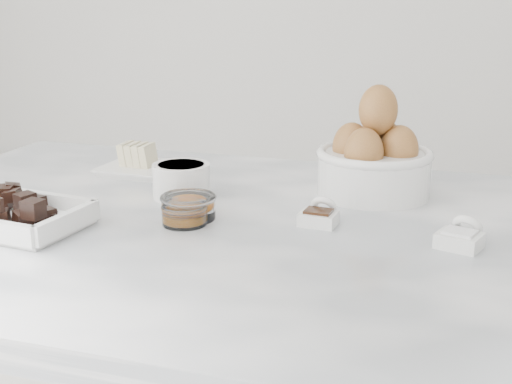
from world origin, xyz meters
TOP-DOWN VIEW (x-y plane):
  - marble_slab at (0.00, 0.00)m, footprint 1.20×0.80m
  - chocolate_dish at (-0.29, -0.12)m, footprint 0.20×0.16m
  - butter_plate at (-0.27, 0.22)m, footprint 0.13×0.13m
  - sugar_ramekin at (-0.13, 0.10)m, footprint 0.09×0.09m
  - egg_bowl at (0.16, 0.21)m, footprint 0.19×0.19m
  - honey_bowl at (-0.07, -0.03)m, footprint 0.07×0.07m
  - zest_bowl at (-0.07, -0.00)m, footprint 0.08×0.08m
  - vanilla_spoon at (0.11, 0.03)m, footprint 0.05×0.07m
  - salt_spoon at (0.31, 0.00)m, footprint 0.07×0.08m

SIDE VIEW (x-z plane):
  - marble_slab at x=0.00m, z-range 0.90..0.94m
  - vanilla_spoon at x=0.11m, z-range 0.93..0.97m
  - salt_spoon at x=0.31m, z-range 0.93..0.97m
  - honey_bowl at x=-0.07m, z-range 0.94..0.97m
  - butter_plate at x=-0.27m, z-range 0.93..0.99m
  - zest_bowl at x=-0.07m, z-range 0.94..0.98m
  - chocolate_dish at x=-0.29m, z-range 0.94..0.99m
  - sugar_ramekin at x=-0.13m, z-range 0.94..1.00m
  - egg_bowl at x=0.16m, z-range 0.91..1.09m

